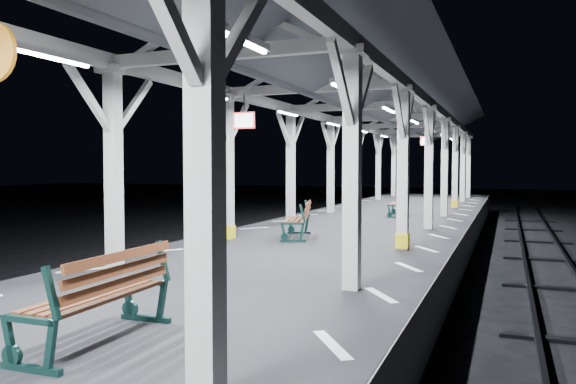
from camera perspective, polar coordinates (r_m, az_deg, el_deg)
The scene contains 10 objects.
ground at distance 10.62m, azimuth -1.38°, elevation -12.10°, with size 120.00×120.00×0.00m, color black.
platform at distance 10.51m, azimuth -1.39°, elevation -9.46°, with size 6.00×50.00×1.00m, color black.
hazard_stripes_left at distance 11.58m, azimuth -12.70°, elevation -5.86°, with size 1.00×48.00×0.01m, color silver.
hazard_stripes_right at distance 9.74m, azimuth 12.13°, elevation -7.47°, with size 1.00×48.00×0.01m, color silver.
track_left at distance 13.32m, azimuth -21.89°, elevation -8.91°, with size 2.20×60.00×0.16m.
track_right at distance 9.88m, azimuth 27.23°, elevation -13.07°, with size 2.20×60.00×0.16m.
canopy at distance 10.42m, azimuth -1.46°, elevation 12.94°, with size 5.40×49.00×4.65m.
bench_near at distance 5.71m, azimuth -18.15°, elevation -9.82°, with size 0.68×1.71×0.92m.
bench_mid at distance 13.30m, azimuth 1.24°, elevation -2.70°, with size 0.99×1.70×0.87m.
bench_far at distance 19.36m, azimuth 11.34°, elevation -1.08°, with size 0.76×1.63×0.86m.
Camera 1 is at (3.99, -9.47, 2.71)m, focal length 35.00 mm.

